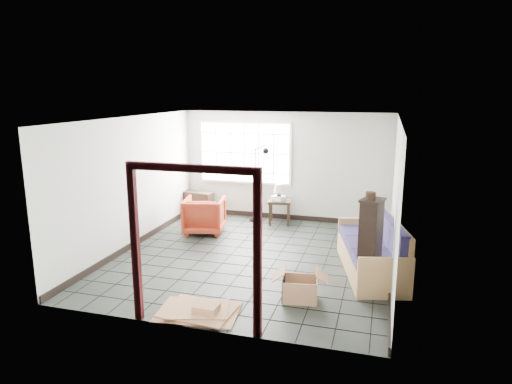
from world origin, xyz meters
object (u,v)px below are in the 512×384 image
(futon_sofa, at_px, (375,253))
(tall_shelf, at_px, (370,244))
(armchair, at_px, (204,213))
(side_table, at_px, (280,204))

(futon_sofa, relative_size, tall_shelf, 1.58)
(armchair, relative_size, tall_shelf, 0.59)
(futon_sofa, bearing_deg, tall_shelf, -108.64)
(armchair, xyz_separation_m, side_table, (1.44, 1.14, 0.04))
(futon_sofa, relative_size, side_table, 3.86)
(armchair, bearing_deg, futon_sofa, 149.32)
(armchair, distance_m, side_table, 1.84)
(armchair, xyz_separation_m, tall_shelf, (3.62, -2.05, 0.32))
(futon_sofa, xyz_separation_m, side_table, (-2.25, 2.43, 0.12))
(tall_shelf, bearing_deg, armchair, 167.31)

